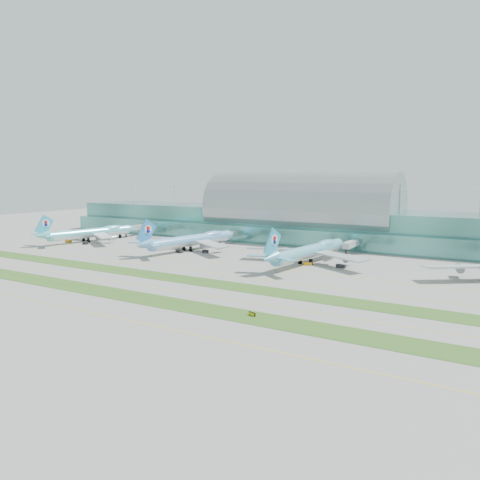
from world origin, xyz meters
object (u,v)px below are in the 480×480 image
Objects in this scene: airliner_c at (310,250)px; taxiway_sign_east at (252,314)px; terminal at (300,218)px; airliner_a at (91,232)px; airliner_b at (193,239)px.

taxiway_sign_east is (17.48, -86.27, -5.46)m from airliner_c.
airliner_c is at bearing 121.06° from taxiway_sign_east.
terminal is at bearing 124.03° from airliner_c.
airliner_c reaches higher than taxiway_sign_east.
taxiway_sign_east is (162.70, -86.00, -5.13)m from airliner_a.
airliner_c reaches higher than airliner_b.
airliner_b is 125.14m from taxiway_sign_east.
terminal is 75.04m from airliner_b.
terminal reaches higher than airliner_a.
airliner_c is (35.06, -69.11, -8.19)m from terminal.
airliner_a is at bearing 171.75° from taxiway_sign_east.
airliner_c is (145.22, 0.26, 0.33)m from airliner_a.
airliner_b reaches higher than taxiway_sign_east.
terminal is 4.85× the size of airliner_b.
airliner_b reaches higher than airliner_a.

